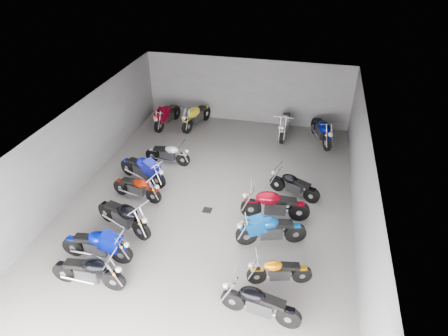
{
  "coord_description": "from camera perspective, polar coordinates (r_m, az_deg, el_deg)",
  "views": [
    {
      "loc": [
        3.12,
        -11.19,
        8.81
      ],
      "look_at": [
        0.3,
        0.83,
        1.0
      ],
      "focal_mm": 32.0,
      "sensor_mm": 36.0,
      "label": 1
    }
  ],
  "objects": [
    {
      "name": "motorcycle_left_c",
      "position": [
        13.45,
        -14.15,
        -6.69
      ],
      "size": [
        2.22,
        1.02,
        1.02
      ],
      "rotation": [
        0.0,
        0.0,
        -1.95
      ],
      "color": "black",
      "rests_on": "ground"
    },
    {
      "name": "wall_right",
      "position": [
        13.45,
        19.06,
        -2.12
      ],
      "size": [
        0.1,
        14.0,
        3.2
      ],
      "primitive_type": "cube",
      "color": "gray",
      "rests_on": "ground"
    },
    {
      "name": "motorcycle_back_e",
      "position": [
        18.98,
        8.66,
        6.2
      ],
      "size": [
        0.47,
        2.38,
        1.05
      ],
      "rotation": [
        0.0,
        0.0,
        3.12
      ],
      "color": "black",
      "rests_on": "ground"
    },
    {
      "name": "motorcycle_back_a",
      "position": [
        19.89,
        -8.15,
        7.45
      ],
      "size": [
        0.61,
        2.29,
        1.01
      ],
      "rotation": [
        0.0,
        0.0,
        2.96
      ],
      "color": "black",
      "rests_on": "ground"
    },
    {
      "name": "wall_left",
      "position": [
        15.6,
        -20.07,
        2.66
      ],
      "size": [
        0.1,
        14.0,
        3.2
      ],
      "primitive_type": "cube",
      "color": "gray",
      "rests_on": "ground"
    },
    {
      "name": "motorcycle_left_b",
      "position": [
        12.64,
        -17.64,
        -10.47
      ],
      "size": [
        2.24,
        0.44,
        0.99
      ],
      "rotation": [
        0.0,
        0.0,
        -1.55
      ],
      "color": "black",
      "rests_on": "ground"
    },
    {
      "name": "motorcycle_right_b",
      "position": [
        11.58,
        7.83,
        -14.37
      ],
      "size": [
        1.82,
        0.6,
        0.81
      ],
      "rotation": [
        0.0,
        0.0,
        1.83
      ],
      "color": "black",
      "rests_on": "ground"
    },
    {
      "name": "motorcycle_right_c",
      "position": [
        12.67,
        6.62,
        -8.72
      ],
      "size": [
        2.19,
        0.83,
        0.99
      ],
      "rotation": [
        0.0,
        0.0,
        1.88
      ],
      "color": "black",
      "rests_on": "ground"
    },
    {
      "name": "motorcycle_left_d",
      "position": [
        14.82,
        -12.28,
        -2.73
      ],
      "size": [
        2.0,
        0.54,
        0.88
      ],
      "rotation": [
        0.0,
        0.0,
        -1.75
      ],
      "color": "black",
      "rests_on": "ground"
    },
    {
      "name": "motorcycle_left_a",
      "position": [
        11.95,
        -18.75,
        -13.82
      ],
      "size": [
        2.17,
        0.43,
        0.96
      ],
      "rotation": [
        0.0,
        0.0,
        -1.55
      ],
      "color": "black",
      "rests_on": "ground"
    },
    {
      "name": "motorcycle_right_e",
      "position": [
        14.83,
        9.94,
        -2.44
      ],
      "size": [
        1.91,
        0.79,
        0.87
      ],
      "rotation": [
        0.0,
        0.0,
        1.23
      ],
      "color": "black",
      "rests_on": "ground"
    },
    {
      "name": "motorcycle_right_a",
      "position": [
        10.7,
        5.08,
        -18.69
      ],
      "size": [
        2.13,
        0.51,
        0.94
      ],
      "rotation": [
        0.0,
        0.0,
        1.43
      ],
      "color": "black",
      "rests_on": "ground"
    },
    {
      "name": "motorcycle_left_f",
      "position": [
        16.72,
        -8.0,
        2.05
      ],
      "size": [
        1.96,
        0.41,
        0.86
      ],
      "rotation": [
        0.0,
        0.0,
        -1.62
      ],
      "color": "black",
      "rests_on": "ground"
    },
    {
      "name": "motorcycle_back_b",
      "position": [
        19.64,
        -4.01,
        7.44
      ],
      "size": [
        0.8,
        2.35,
        1.05
      ],
      "rotation": [
        0.0,
        0.0,
        2.87
      ],
      "color": "black",
      "rests_on": "ground"
    },
    {
      "name": "motorcycle_left_e",
      "position": [
        15.7,
        -11.52,
        -0.18
      ],
      "size": [
        2.18,
        0.98,
        1.0
      ],
      "rotation": [
        0.0,
        0.0,
        -1.95
      ],
      "color": "black",
      "rests_on": "ground"
    },
    {
      "name": "ground",
      "position": [
        14.58,
        -1.89,
        -4.87
      ],
      "size": [
        14.0,
        14.0,
        0.0
      ],
      "primitive_type": "plane",
      "color": "gray",
      "rests_on": "ground"
    },
    {
      "name": "drain_grate",
      "position": [
        14.2,
        -2.41,
        -6.04
      ],
      "size": [
        0.32,
        0.32,
        0.01
      ],
      "primitive_type": "cube",
      "color": "black",
      "rests_on": "ground"
    },
    {
      "name": "ceiling",
      "position": [
        12.9,
        -2.14,
        6.6
      ],
      "size": [
        10.0,
        14.0,
        0.04
      ],
      "primitive_type": "cube",
      "color": "black",
      "rests_on": "wall_back"
    },
    {
      "name": "wall_back",
      "position": [
        19.82,
        3.31,
        10.93
      ],
      "size": [
        10.0,
        0.1,
        3.2
      ],
      "primitive_type": "cube",
      "color": "gray",
      "rests_on": "ground"
    },
    {
      "name": "motorcycle_back_f",
      "position": [
        18.71,
        13.78,
        5.22
      ],
      "size": [
        0.99,
        2.29,
        1.05
      ],
      "rotation": [
        0.0,
        0.0,
        3.5
      ],
      "color": "black",
      "rests_on": "ground"
    },
    {
      "name": "motorcycle_right_d",
      "position": [
        13.62,
        7.2,
        -5.25
      ],
      "size": [
        2.35,
        0.54,
        1.03
      ],
      "rotation": [
        0.0,
        0.0,
        1.7
      ],
      "color": "black",
      "rests_on": "ground"
    }
  ]
}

